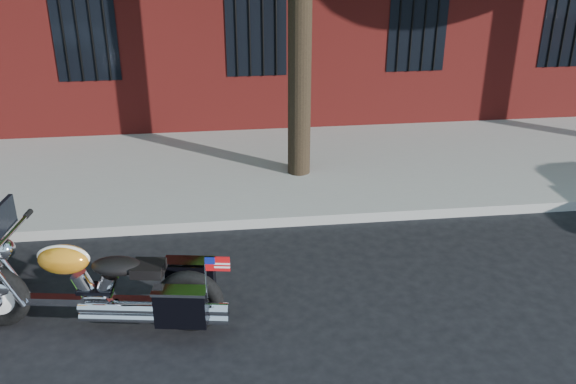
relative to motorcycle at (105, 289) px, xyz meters
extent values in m
plane|color=black|center=(2.04, 0.78, -0.50)|extent=(120.00, 120.00, 0.00)
cube|color=gray|center=(2.04, 2.16, -0.42)|extent=(40.00, 0.16, 0.15)
cube|color=gray|center=(2.04, 4.04, -0.42)|extent=(40.00, 3.60, 0.15)
cube|color=black|center=(2.04, 5.89, 1.70)|extent=(1.10, 0.14, 2.00)
cylinder|color=black|center=(2.04, 5.81, 1.70)|extent=(0.04, 0.04, 2.00)
cylinder|color=black|center=(2.54, 3.68, 2.00)|extent=(0.36, 0.36, 5.00)
torus|color=black|center=(0.87, -0.13, -0.13)|extent=(0.74, 0.28, 0.73)
cylinder|color=white|center=(0.87, -0.13, -0.13)|extent=(0.55, 0.15, 0.54)
ellipsoid|color=orange|center=(0.87, -0.13, 0.00)|extent=(0.40, 0.21, 0.21)
cube|color=white|center=(-0.14, 0.03, -0.15)|extent=(1.63, 0.37, 0.09)
cylinder|color=white|center=(-0.09, 0.02, -0.17)|extent=(0.37, 0.25, 0.35)
cylinder|color=white|center=(0.41, -0.26, -0.16)|extent=(1.36, 0.31, 0.10)
ellipsoid|color=orange|center=(-0.38, 0.07, 0.35)|extent=(0.58, 0.39, 0.31)
ellipsoid|color=black|center=(0.16, -0.02, 0.28)|extent=(0.57, 0.39, 0.17)
cube|color=black|center=(0.89, 0.15, -0.01)|extent=(0.54, 0.25, 0.41)
cube|color=black|center=(0.80, -0.41, -0.01)|extent=(0.54, 0.25, 0.41)
cylinder|color=white|center=(-0.86, 0.14, 0.65)|extent=(0.17, 0.84, 0.04)
sphere|color=white|center=(-0.97, 0.16, 0.46)|extent=(0.25, 0.25, 0.22)
cube|color=black|center=(-0.91, 0.15, 0.83)|extent=(0.11, 0.44, 0.30)
cube|color=red|center=(1.19, -0.51, 0.53)|extent=(0.24, 0.05, 0.15)
camera|label=1|loc=(1.23, -5.83, 3.74)|focal=40.00mm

